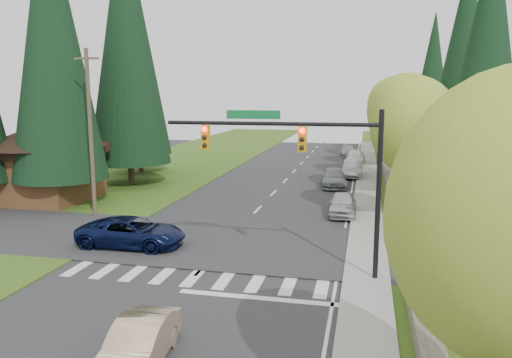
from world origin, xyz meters
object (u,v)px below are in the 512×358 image
(parked_car_c, at_px, (353,169))
(parked_car_d, at_px, (355,157))
(suv_navy, at_px, (132,232))
(parked_car_a, at_px, (343,204))
(parked_car_b, at_px, (334,178))
(parked_car_e, at_px, (349,151))
(sedan_champagne, at_px, (138,345))

(parked_car_c, height_order, parked_car_d, parked_car_d)
(suv_navy, distance_m, parked_car_a, 13.06)
(parked_car_b, bearing_deg, parked_car_e, 82.88)
(sedan_champagne, height_order, parked_car_c, parked_car_c)
(sedan_champagne, relative_size, parked_car_d, 0.85)
(parked_car_b, distance_m, parked_car_e, 19.93)
(parked_car_c, distance_m, parked_car_e, 15.06)
(sedan_champagne, xyz_separation_m, parked_car_b, (3.44, 28.12, 0.05))
(sedan_champagne, bearing_deg, suv_navy, 112.09)
(sedan_champagne, distance_m, parked_car_d, 41.58)
(parked_car_a, distance_m, parked_car_b, 9.51)
(parked_car_a, xyz_separation_m, parked_car_e, (-0.73, 29.37, -0.07))
(sedan_champagne, xyz_separation_m, parked_car_a, (4.60, 18.68, 0.05))
(suv_navy, xyz_separation_m, parked_car_d, (9.91, 31.35, 0.06))
(suv_navy, relative_size, parked_car_b, 1.08)
(parked_car_a, bearing_deg, suv_navy, -139.29)
(sedan_champagne, relative_size, parked_car_a, 0.96)
(parked_car_b, xyz_separation_m, parked_car_c, (1.34, 4.89, 0.04))
(suv_navy, height_order, parked_car_d, parked_car_d)
(sedan_champagne, distance_m, suv_navy, 11.19)
(suv_navy, distance_m, parked_car_c, 25.09)
(sedan_champagne, relative_size, parked_car_b, 0.81)
(sedan_champagne, height_order, parked_car_b, parked_car_b)
(parked_car_c, height_order, parked_car_e, parked_car_c)
(parked_car_b, xyz_separation_m, parked_car_d, (1.36, 13.18, 0.09))
(parked_car_d, bearing_deg, parked_car_e, 100.61)
(sedan_champagne, relative_size, parked_car_c, 0.88)
(suv_navy, distance_m, parked_car_e, 39.14)
(parked_car_d, bearing_deg, parked_car_b, -93.13)
(parked_car_a, distance_m, parked_car_e, 29.38)
(parked_car_c, xyz_separation_m, parked_car_e, (-0.91, 15.04, -0.11))
(parked_car_b, distance_m, parked_car_d, 13.26)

